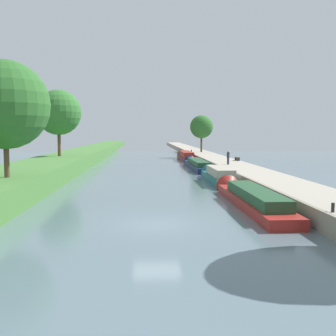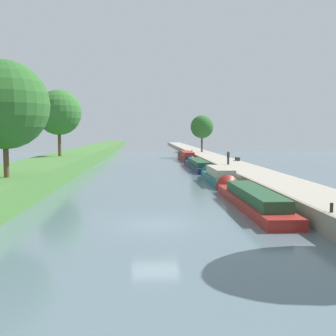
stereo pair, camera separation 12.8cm
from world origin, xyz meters
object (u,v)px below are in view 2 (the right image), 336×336
at_px(narrowboat_maroon, 186,156).
at_px(mooring_bollard_far, 192,151).
at_px(narrowboat_red, 249,197).
at_px(park_bench, 237,158).
at_px(narrowboat_teal, 218,176).
at_px(person_walking, 228,157).
at_px(mooring_bollard_near, 332,208).
at_px(narrowboat_navy, 197,164).

height_order(narrowboat_maroon, mooring_bollard_far, narrowboat_maroon).
height_order(narrowboat_red, park_bench, park_bench).
relative_size(narrowboat_teal, park_bench, 6.92).
height_order(narrowboat_teal, person_walking, person_walking).
distance_m(narrowboat_red, narrowboat_maroon, 43.71).
bearing_deg(narrowboat_teal, mooring_bollard_near, -84.98).
xyz_separation_m(narrowboat_red, narrowboat_maroon, (0.19, 43.71, 0.11)).
height_order(narrowboat_maroon, mooring_bollard_near, narrowboat_maroon).
bearing_deg(mooring_bollard_near, person_walking, 88.14).
bearing_deg(narrowboat_red, narrowboat_maroon, 89.75).
relative_size(person_walking, park_bench, 1.11).
xyz_separation_m(mooring_bollard_near, park_bench, (3.48, 34.84, 0.12)).
height_order(narrowboat_red, person_walking, person_walking).
height_order(person_walking, mooring_bollard_far, person_walking).
bearing_deg(narrowboat_maroon, mooring_bollard_near, -88.03).
distance_m(person_walking, mooring_bollard_far, 29.41).
height_order(mooring_bollard_near, park_bench, park_bench).
distance_m(narrowboat_navy, person_walking, 7.61).
xyz_separation_m(narrowboat_teal, narrowboat_navy, (-0.12, 15.07, -0.10)).
distance_m(narrowboat_teal, park_bench, 15.40).
bearing_deg(narrowboat_red, mooring_bollard_far, 87.76).
bearing_deg(narrowboat_red, narrowboat_teal, 89.21).
relative_size(mooring_bollard_near, park_bench, 0.30).
xyz_separation_m(narrowboat_red, person_walking, (2.89, 20.76, 1.41)).
distance_m(narrowboat_red, narrowboat_teal, 12.60).
bearing_deg(narrowboat_teal, mooring_bollard_far, 87.27).
height_order(narrowboat_teal, narrowboat_maroon, narrowboat_maroon).
distance_m(narrowboat_navy, park_bench, 5.50).
relative_size(mooring_bollard_near, mooring_bollard_far, 1.00).
bearing_deg(park_bench, mooring_bollard_near, -95.71).
xyz_separation_m(narrowboat_maroon, mooring_bollard_far, (1.77, 6.44, 0.65)).
height_order(narrowboat_maroon, park_bench, narrowboat_maroon).
relative_size(narrowboat_teal, narrowboat_navy, 0.63).
distance_m(narrowboat_teal, mooring_bollard_near, 20.49).
xyz_separation_m(narrowboat_maroon, park_bench, (5.26, -16.66, 0.77)).
xyz_separation_m(mooring_bollard_far, park_bench, (3.48, -23.10, 0.12)).
bearing_deg(mooring_bollard_near, narrowboat_red, 104.15).
bearing_deg(narrowboat_teal, park_bench, 69.94).
relative_size(narrowboat_red, park_bench, 9.69).
xyz_separation_m(narrowboat_teal, mooring_bollard_far, (1.79, 37.54, 0.67)).
height_order(narrowboat_navy, park_bench, park_bench).
distance_m(narrowboat_maroon, mooring_bollard_near, 51.54).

